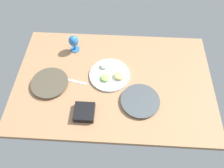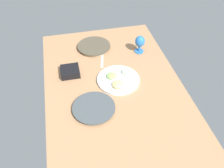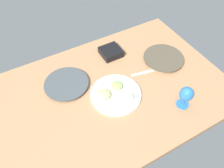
{
  "view_description": "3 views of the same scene",
  "coord_description": "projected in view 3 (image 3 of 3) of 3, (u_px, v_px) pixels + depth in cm",
  "views": [
    {
      "loc": [
        4.49,
        -101.56,
        146.1
      ],
      "look_at": [
        -0.98,
        -6.0,
        3.33
      ],
      "focal_mm": 35.03,
      "sensor_mm": 36.0,
      "label": 1
    },
    {
      "loc": [
        129.58,
        -30.22,
        128.74
      ],
      "look_at": [
        2.59,
        -1.82,
        3.33
      ],
      "focal_mm": 38.64,
      "sensor_mm": 36.0,
      "label": 2
    },
    {
      "loc": [
        42.71,
        81.96,
        118.33
      ],
      "look_at": [
        -4.68,
        -2.47,
        3.33
      ],
      "focal_mm": 36.54,
      "sensor_mm": 36.0,
      "label": 3
    }
  ],
  "objects": [
    {
      "name": "fork_by_left_plate",
      "position": [
        143.0,
        73.0,
        1.61
      ],
      "size": [
        17.98,
        5.5,
        0.6
      ],
      "primitive_type": "cube",
      "rotation": [
        0.0,
        0.0,
        -0.21
      ],
      "color": "silver",
      "rests_on": "ground_plane"
    },
    {
      "name": "ground_plane",
      "position": [
        108.0,
        94.0,
        1.52
      ],
      "size": [
        160.0,
        104.0,
        4.0
      ],
      "primitive_type": "cube",
      "color": "#99704C"
    },
    {
      "name": "fruit_platter",
      "position": [
        115.0,
        94.0,
        1.47
      ],
      "size": [
        33.13,
        33.13,
        5.53
      ],
      "color": "silver",
      "rests_on": "ground_plane"
    },
    {
      "name": "square_bowl_black",
      "position": [
        111.0,
        52.0,
        1.72
      ],
      "size": [
        14.75,
        14.75,
        4.85
      ],
      "color": "black",
      "rests_on": "ground_plane"
    },
    {
      "name": "dinner_plate_left",
      "position": [
        164.0,
        59.0,
        1.69
      ],
      "size": [
        29.79,
        29.79,
        2.72
      ],
      "color": "beige",
      "rests_on": "ground_plane"
    },
    {
      "name": "hurricane_glass_blue",
      "position": [
        186.0,
        95.0,
        1.36
      ],
      "size": [
        8.48,
        8.48,
        15.94
      ],
      "color": "#2867B6",
      "rests_on": "ground_plane"
    },
    {
      "name": "dinner_plate_right",
      "position": [
        67.0,
        84.0,
        1.53
      ],
      "size": [
        29.83,
        29.83,
        2.44
      ],
      "color": "silver",
      "rests_on": "ground_plane"
    }
  ]
}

